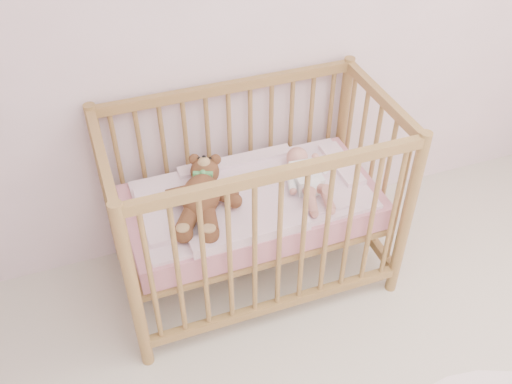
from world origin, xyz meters
name	(u,v)px	position (x,y,z in m)	size (l,w,h in m)	color
crib	(253,204)	(-0.32, 1.60, 0.50)	(1.36, 0.76, 1.00)	olive
mattress	(253,207)	(-0.32, 1.60, 0.49)	(1.22, 0.62, 0.13)	pink
blanket	(252,195)	(-0.32, 1.60, 0.56)	(1.10, 0.58, 0.06)	#E19BB7
baby	(306,173)	(-0.05, 1.58, 0.64)	(0.24, 0.49, 0.12)	white
teddy_bear	(201,196)	(-0.58, 1.58, 0.65)	(0.39, 0.56, 0.16)	brown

